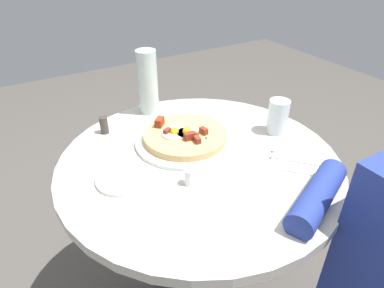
# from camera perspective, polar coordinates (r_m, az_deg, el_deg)

# --- Properties ---
(dining_table) EXTENTS (0.84, 0.84, 0.76)m
(dining_table) POSITION_cam_1_polar(r_m,az_deg,el_deg) (1.12, 1.13, -9.92)
(dining_table) COLOR beige
(dining_table) RESTS_ON ground_plane
(pizza_plate) EXTENTS (0.32, 0.32, 0.01)m
(pizza_plate) POSITION_cam_1_polar(r_m,az_deg,el_deg) (1.08, -1.16, 0.67)
(pizza_plate) COLOR silver
(pizza_plate) RESTS_ON dining_table
(breakfast_pizza) EXTENTS (0.27, 0.27, 0.05)m
(breakfast_pizza) POSITION_cam_1_polar(r_m,az_deg,el_deg) (1.07, -1.26, 1.51)
(breakfast_pizza) COLOR tan
(breakfast_pizza) RESTS_ON pizza_plate
(bread_plate) EXTENTS (0.15, 0.15, 0.01)m
(bread_plate) POSITION_cam_1_polar(r_m,az_deg,el_deg) (0.94, -11.57, -5.69)
(bread_plate) COLOR silver
(bread_plate) RESTS_ON dining_table
(napkin) EXTENTS (0.22, 0.22, 0.00)m
(napkin) POSITION_cam_1_polar(r_m,az_deg,el_deg) (1.05, 18.15, -2.55)
(napkin) COLOR white
(napkin) RESTS_ON dining_table
(fork) EXTENTS (0.14, 0.13, 0.00)m
(fork) POSITION_cam_1_polar(r_m,az_deg,el_deg) (1.03, 18.14, -2.89)
(fork) COLOR silver
(fork) RESTS_ON napkin
(knife) EXTENTS (0.14, 0.13, 0.00)m
(knife) POSITION_cam_1_polar(r_m,az_deg,el_deg) (1.06, 18.25, -1.82)
(knife) COLOR silver
(knife) RESTS_ON napkin
(water_glass) EXTENTS (0.07, 0.07, 0.12)m
(water_glass) POSITION_cam_1_polar(r_m,az_deg,el_deg) (1.15, 14.43, 4.57)
(water_glass) COLOR silver
(water_glass) RESTS_ON dining_table
(water_bottle) EXTENTS (0.07, 0.07, 0.23)m
(water_bottle) POSITION_cam_1_polar(r_m,az_deg,el_deg) (1.24, -7.36, 10.42)
(water_bottle) COLOR silver
(water_bottle) RESTS_ON dining_table
(salt_shaker) EXTENTS (0.03, 0.03, 0.05)m
(salt_shaker) POSITION_cam_1_polar(r_m,az_deg,el_deg) (0.90, -0.45, -5.62)
(salt_shaker) COLOR white
(salt_shaker) RESTS_ON dining_table
(pepper_shaker) EXTENTS (0.03, 0.03, 0.06)m
(pepper_shaker) POSITION_cam_1_polar(r_m,az_deg,el_deg) (1.16, -14.78, 3.14)
(pepper_shaker) COLOR #3F3833
(pepper_shaker) RESTS_ON dining_table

